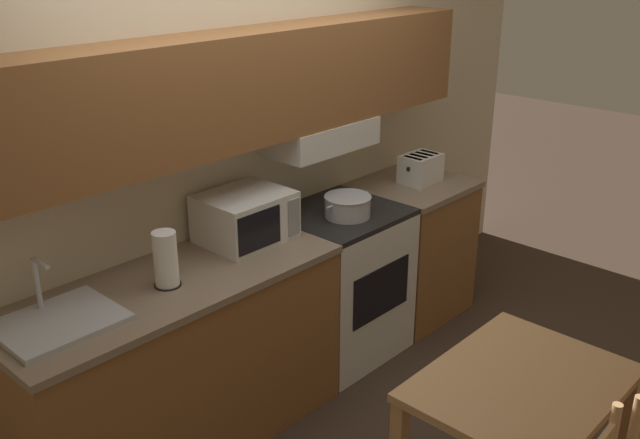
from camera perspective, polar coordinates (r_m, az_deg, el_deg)
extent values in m
plane|color=#3D2D23|center=(4.42, -5.96, -11.16)|extent=(16.00, 16.00, 0.00)
cube|color=beige|center=(3.90, -6.93, 4.90)|extent=(5.46, 0.05, 2.55)
cube|color=brown|center=(3.66, -5.31, 10.62)|extent=(3.06, 0.32, 0.55)
cube|color=silver|center=(4.08, 0.03, 6.75)|extent=(0.67, 0.34, 0.16)
cube|color=brown|center=(3.62, -11.33, -11.51)|extent=(1.66, 0.64, 0.88)
cube|color=#84705B|center=(3.39, -11.89, -5.04)|extent=(1.68, 0.66, 0.04)
cube|color=brown|center=(4.80, 7.15, -2.43)|extent=(0.67, 0.64, 0.88)
cube|color=#84705B|center=(4.64, 7.41, 2.72)|extent=(0.69, 0.66, 0.04)
cube|color=silver|center=(4.31, 1.56, -5.23)|extent=(0.70, 0.63, 0.88)
cube|color=black|center=(4.12, 1.63, 0.44)|extent=(0.70, 0.63, 0.03)
cube|color=black|center=(4.10, 4.94, -5.77)|extent=(0.49, 0.01, 0.31)
cylinder|color=black|center=(3.93, 1.49, -0.49)|extent=(0.10, 0.10, 0.01)
cylinder|color=black|center=(4.15, 4.38, 0.73)|extent=(0.10, 0.10, 0.01)
cylinder|color=black|center=(4.09, -1.17, 0.43)|extent=(0.10, 0.10, 0.01)
cylinder|color=black|center=(4.30, 1.76, 1.56)|extent=(0.10, 0.10, 0.01)
cylinder|color=#B7BABF|center=(4.02, 2.22, 1.07)|extent=(0.26, 0.26, 0.12)
torus|color=#B7BABF|center=(4.00, 2.23, 1.83)|extent=(0.27, 0.27, 0.01)
cylinder|color=#B7BABF|center=(3.90, 0.79, 1.00)|extent=(0.05, 0.01, 0.01)
cylinder|color=#B7BABF|center=(4.12, 3.59, 2.08)|extent=(0.05, 0.01, 0.01)
cube|color=silver|center=(3.71, -6.01, 0.21)|extent=(0.45, 0.37, 0.25)
cube|color=black|center=(3.53, -4.85, -0.87)|extent=(0.28, 0.01, 0.20)
cube|color=gray|center=(3.69, -2.09, 0.18)|extent=(0.08, 0.01, 0.20)
cube|color=silver|center=(4.62, 8.05, 4.06)|extent=(0.26, 0.19, 0.18)
cube|color=black|center=(4.51, 7.08, 4.02)|extent=(0.01, 0.02, 0.02)
cube|color=black|center=(4.53, 7.45, 4.87)|extent=(0.04, 0.13, 0.01)
cube|color=black|center=(4.57, 7.89, 5.03)|extent=(0.04, 0.13, 0.01)
cube|color=black|center=(4.62, 8.32, 5.18)|extent=(0.04, 0.13, 0.01)
cube|color=black|center=(4.67, 8.75, 5.33)|extent=(0.04, 0.13, 0.01)
cube|color=#B7BABF|center=(3.14, -20.16, -7.70)|extent=(0.48, 0.39, 0.02)
cube|color=#4C4F54|center=(3.12, -20.00, -7.77)|extent=(0.41, 0.29, 0.01)
cylinder|color=#B7BABF|center=(3.20, -21.68, -4.79)|extent=(0.02, 0.02, 0.22)
cylinder|color=#B7BABF|center=(3.11, -21.47, -3.29)|extent=(0.02, 0.12, 0.02)
cylinder|color=black|center=(3.34, -12.07, -5.12)|extent=(0.13, 0.13, 0.01)
cylinder|color=white|center=(3.28, -12.25, -3.07)|extent=(0.11, 0.11, 0.26)
cube|color=tan|center=(2.98, 15.85, -12.53)|extent=(0.87, 0.66, 0.04)
cube|color=tan|center=(3.60, 14.03, -13.24)|extent=(0.06, 0.06, 0.74)
cube|color=tan|center=(3.05, 23.96, -15.31)|extent=(0.34, 0.09, 0.06)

